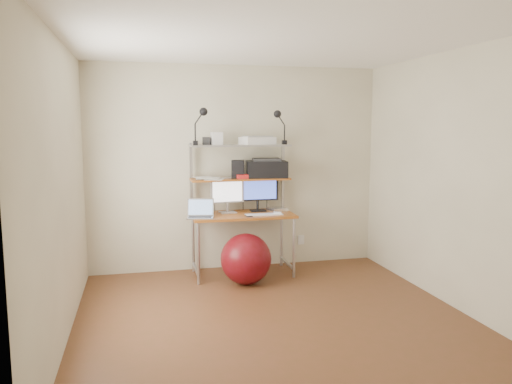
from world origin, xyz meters
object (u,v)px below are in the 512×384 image
(printer, at_px, (266,168))
(exercise_ball, at_px, (246,259))
(monitor_silver, at_px, (227,193))
(laptop, at_px, (200,213))
(monitor_black, at_px, (258,190))

(printer, distance_m, exercise_ball, 1.15)
(monitor_silver, bearing_deg, printer, -5.23)
(monitor_silver, height_order, printer, printer)
(laptop, distance_m, printer, 1.00)
(monitor_black, height_order, exercise_ball, monitor_black)
(monitor_black, xyz_separation_m, laptop, (-0.73, -0.27, -0.21))
(printer, bearing_deg, exercise_ball, -118.72)
(printer, height_order, exercise_ball, printer)
(monitor_silver, height_order, exercise_ball, monitor_silver)
(monitor_black, distance_m, laptop, 0.81)
(laptop, height_order, printer, printer)
(exercise_ball, bearing_deg, printer, 53.95)
(laptop, xyz_separation_m, printer, (0.84, 0.27, 0.47))
(monitor_silver, distance_m, printer, 0.56)
(monitor_silver, xyz_separation_m, printer, (0.49, 0.03, 0.28))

